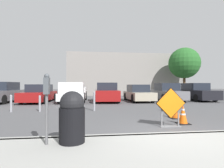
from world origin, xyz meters
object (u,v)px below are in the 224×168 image
parked_car_second (39,94)px  bollard_fourth (11,103)px  traffic_cone_fourth (170,105)px  pickup_truck (73,93)px  parking_meter (47,96)px  bollard_second (67,103)px  traffic_cone_nearest (183,114)px  parked_car_fifth (167,93)px  traffic_cone_third (175,109)px  bollard_nearest (94,101)px  trash_bin (72,116)px  parked_car_nearest (4,93)px  bollard_third (40,103)px  parked_car_sixth (195,92)px  parked_car_third (107,93)px  parked_car_fourth (138,94)px  traffic_cone_second (176,109)px  road_closed_sign (171,106)px

parked_car_second → bollard_fourth: (0.12, -5.42, -0.20)m
traffic_cone_fourth → parked_car_second: (-8.43, 6.24, 0.30)m
bollard_fourth → pickup_truck: bearing=63.6°
parked_car_second → parking_meter: (3.34, -11.22, 0.49)m
traffic_cone_fourth → bollard_fourth: (-8.31, 0.82, 0.10)m
pickup_truck → bollard_fourth: bearing=64.6°
bollard_second → traffic_cone_nearest: bearing=-38.7°
parked_car_fifth → pickup_truck: bearing=3.5°
traffic_cone_nearest → bollard_second: (-4.59, 3.68, 0.12)m
traffic_cone_third → bollard_nearest: bollard_nearest is taller
parking_meter → traffic_cone_third: bearing=39.0°
pickup_truck → trash_bin: pickup_truck is taller
parked_car_nearest → parked_car_fifth: size_ratio=1.03×
bollard_second → bollard_third: size_ratio=1.01×
parked_car_second → parked_car_sixth: parked_car_sixth is taller
trash_bin → parking_meter: bearing=-171.1°
bollard_third → parking_meter: (1.78, -5.80, 0.71)m
trash_bin → bollard_third: size_ratio=1.31×
traffic_cone_nearest → parked_car_sixth: size_ratio=0.15×
parked_car_second → parked_car_third: (5.59, -0.26, 0.07)m
trash_bin → bollard_second: (-0.86, 5.72, -0.25)m
traffic_cone_third → parking_meter: bearing=-141.0°
traffic_cone_third → parking_meter: (-4.86, -3.94, 0.87)m
parked_car_sixth → trash_bin: parked_car_sixth is taller
pickup_truck → parked_car_fourth: size_ratio=1.18×
traffic_cone_nearest → parked_car_nearest: bearing=138.7°
bollard_nearest → parked_car_second: bearing=129.4°
traffic_cone_second → parking_meter: 5.61m
parked_car_sixth → bollard_third: size_ratio=5.43×
traffic_cone_fourth → parked_car_fifth: (2.75, 6.42, 0.35)m
parked_car_fourth → parked_car_sixth: (5.59, 0.30, 0.06)m
road_closed_sign → traffic_cone_fourth: 3.58m
traffic_cone_third → bollard_nearest: size_ratio=0.58×
traffic_cone_second → bollard_third: size_ratio=0.89×
parked_car_nearest → parking_meter: size_ratio=3.14×
traffic_cone_nearest → pickup_truck: bearing=118.0°
traffic_cone_fourth → parking_meter: parking_meter is taller
traffic_cone_third → bollard_second: size_ratio=0.70×
parked_car_nearest → bollard_nearest: size_ratio=4.53×
traffic_cone_nearest → traffic_cone_second: 1.12m
bollard_nearest → parking_meter: (-1.11, -5.80, 0.61)m
parked_car_sixth → bollard_fourth: (-13.85, -5.62, -0.25)m
bollard_nearest → parked_car_sixth: bearing=30.5°
traffic_cone_nearest → traffic_cone_third: 1.91m
parked_car_nearest → bollard_nearest: (7.24, -5.45, -0.21)m
trash_bin → bollard_third: bearing=111.9°
trash_bin → traffic_cone_fourth: bearing=47.1°
bollard_third → parking_meter: bearing=-73.0°
parked_car_sixth → traffic_cone_third: bearing=52.5°
traffic_cone_third → parked_car_fourth: parked_car_fourth is taller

